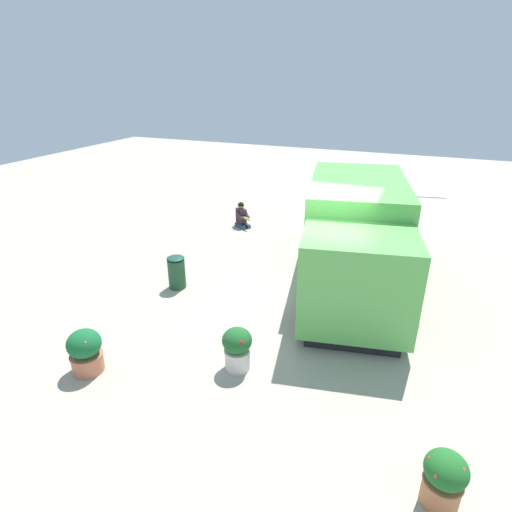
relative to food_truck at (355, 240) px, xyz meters
name	(u,v)px	position (x,y,z in m)	size (l,w,h in m)	color
ground_plane	(308,301)	(1.11, -0.75, -1.19)	(40.00, 40.00, 0.00)	#AEA792
food_truck	(355,240)	(0.00, 0.00, 0.00)	(5.73, 3.33, 2.46)	#5FB852
person_customer	(242,217)	(-2.91, -4.20, -0.87)	(0.68, 0.76, 0.83)	#384661
planter_flowering_near	(237,348)	(3.84, -1.27, -0.76)	(0.52, 0.52, 0.80)	silver
planter_flowering_far	(85,351)	(4.88, -3.66, -0.78)	(0.58, 0.58, 0.80)	#C16C51
planter_flowering_side	(444,479)	(5.20, 2.03, -0.78)	(0.51, 0.51, 0.77)	#B87046
trash_bin	(177,272)	(1.64, -3.87, -0.78)	(0.42, 0.42, 0.81)	#20482E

